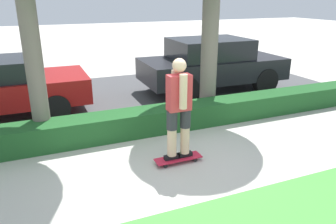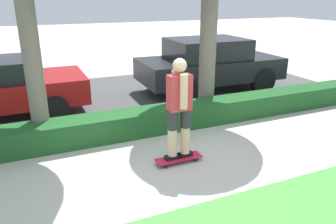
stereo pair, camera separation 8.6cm
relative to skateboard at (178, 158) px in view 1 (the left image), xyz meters
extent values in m
plane|color=#BCB7AD|center=(-0.01, -0.17, -0.07)|extent=(60.00, 60.00, 0.00)
cube|color=#474749|center=(-0.01, 4.03, -0.07)|extent=(12.95, 5.00, 0.01)
cube|color=#1E5123|center=(-0.01, 1.43, 0.17)|extent=(12.95, 0.60, 0.48)
cube|color=red|center=(0.00, 0.00, 0.01)|extent=(0.80, 0.24, 0.02)
cylinder|color=black|center=(0.27, -0.09, -0.04)|extent=(0.07, 0.04, 0.07)
cylinder|color=black|center=(0.27, 0.09, -0.04)|extent=(0.07, 0.04, 0.07)
cylinder|color=black|center=(-0.27, -0.09, -0.04)|extent=(0.07, 0.04, 0.07)
cylinder|color=black|center=(-0.27, 0.09, -0.04)|extent=(0.07, 0.04, 0.07)
cube|color=black|center=(-0.12, 0.00, 0.05)|extent=(0.26, 0.09, 0.07)
cylinder|color=beige|center=(-0.12, 0.00, 0.47)|extent=(0.15, 0.15, 0.77)
cylinder|color=#2D2D33|center=(-0.12, 0.00, 0.71)|extent=(0.17, 0.17, 0.31)
cube|color=black|center=(0.12, 0.00, 0.05)|extent=(0.26, 0.09, 0.07)
cylinder|color=beige|center=(0.12, 0.00, 0.47)|extent=(0.15, 0.15, 0.77)
cylinder|color=#2D2D33|center=(0.12, 0.00, 0.71)|extent=(0.17, 0.17, 0.31)
cube|color=#C6383D|center=(0.00, 0.00, 1.15)|extent=(0.37, 0.20, 0.57)
cylinder|color=beige|center=(0.00, -0.15, 1.20)|extent=(0.12, 0.12, 0.54)
cylinder|color=beige|center=(0.00, 0.15, 1.20)|extent=(0.12, 0.12, 0.54)
sphere|color=beige|center=(0.00, 0.00, 1.58)|extent=(0.22, 0.22, 0.22)
cylinder|color=#70665B|center=(-2.02, 1.70, 1.63)|extent=(0.32, 0.32, 3.40)
cylinder|color=#70665B|center=(1.64, 1.98, 1.60)|extent=(0.37, 0.37, 3.35)
cylinder|color=black|center=(-1.68, 2.83, 0.23)|extent=(0.60, 0.21, 0.60)
cylinder|color=black|center=(-1.68, 4.48, 0.23)|extent=(0.60, 0.21, 0.60)
cube|color=black|center=(2.71, 3.63, 0.59)|extent=(4.08, 1.90, 0.60)
cube|color=black|center=(2.59, 3.63, 1.17)|extent=(2.13, 1.65, 0.55)
cylinder|color=black|center=(3.96, 2.79, 0.30)|extent=(0.73, 0.22, 0.73)
cylinder|color=black|center=(3.96, 4.48, 0.30)|extent=(0.73, 0.22, 0.73)
cylinder|color=black|center=(1.46, 2.79, 0.30)|extent=(0.73, 0.22, 0.73)
cylinder|color=black|center=(1.46, 4.48, 0.30)|extent=(0.73, 0.22, 0.73)
camera|label=1|loc=(-2.05, -4.45, 2.57)|focal=35.00mm
camera|label=2|loc=(-2.13, -4.42, 2.57)|focal=35.00mm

